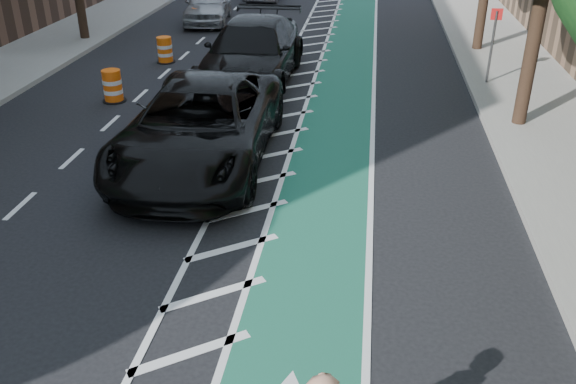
# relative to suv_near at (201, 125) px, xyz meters

# --- Properties ---
(ground) EXTENTS (120.00, 120.00, 0.00)m
(ground) POSITION_rel_suv_near_xyz_m (0.00, -5.04, -0.95)
(ground) COLOR black
(ground) RESTS_ON ground
(bike_lane) EXTENTS (2.00, 90.00, 0.01)m
(bike_lane) POSITION_rel_suv_near_xyz_m (3.00, 4.96, -0.94)
(bike_lane) COLOR #1A5D3F
(bike_lane) RESTS_ON ground
(buffer_strip) EXTENTS (1.40, 90.00, 0.01)m
(buffer_strip) POSITION_rel_suv_near_xyz_m (1.50, 4.96, -0.94)
(buffer_strip) COLOR silver
(buffer_strip) RESTS_ON ground
(sidewalk_right) EXTENTS (5.00, 90.00, 0.15)m
(sidewalk_right) POSITION_rel_suv_near_xyz_m (9.50, 4.96, -0.87)
(sidewalk_right) COLOR gray
(sidewalk_right) RESTS_ON ground
(curb_right) EXTENTS (0.12, 90.00, 0.16)m
(curb_right) POSITION_rel_suv_near_xyz_m (7.05, 4.96, -0.87)
(curb_right) COLOR gray
(curb_right) RESTS_ON ground
(curb_left) EXTENTS (0.12, 90.00, 0.16)m
(curb_left) POSITION_rel_suv_near_xyz_m (-7.05, 4.96, -0.87)
(curb_left) COLOR gray
(curb_left) RESTS_ON ground
(sign_post) EXTENTS (0.35, 0.08, 2.47)m
(sign_post) POSITION_rel_suv_near_xyz_m (7.60, 6.96, 0.40)
(sign_post) COLOR #4C4C4C
(sign_post) RESTS_ON ground
(suv_near) EXTENTS (3.25, 6.88, 1.90)m
(suv_near) POSITION_rel_suv_near_xyz_m (0.00, 0.00, 0.00)
(suv_near) COLOR black
(suv_near) RESTS_ON ground
(suv_far) EXTENTS (2.91, 6.85, 1.97)m
(suv_far) POSITION_rel_suv_near_xyz_m (0.00, 6.44, 0.04)
(suv_far) COLOR black
(suv_far) RESTS_ON ground
(car_silver) EXTENTS (2.45, 4.87, 1.59)m
(car_silver) POSITION_rel_suv_near_xyz_m (-3.76, 15.36, -0.15)
(car_silver) COLOR #A5A6AA
(car_silver) RESTS_ON ground
(barrel_a) EXTENTS (0.71, 0.71, 0.96)m
(barrel_a) POSITION_rel_suv_near_xyz_m (-3.80, 3.96, -0.49)
(barrel_a) COLOR #FF5E0D
(barrel_a) RESTS_ON ground
(barrel_b) EXTENTS (0.68, 0.68, 0.92)m
(barrel_b) POSITION_rel_suv_near_xyz_m (-3.60, 8.38, -0.51)
(barrel_b) COLOR #FF620D
(barrel_b) RESTS_ON ground
(barrel_c) EXTENTS (0.67, 0.67, 0.92)m
(barrel_c) POSITION_rel_suv_near_xyz_m (-3.85, 13.96, -0.52)
(barrel_c) COLOR #EB570C
(barrel_c) RESTS_ON ground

